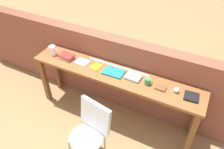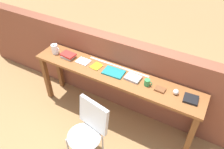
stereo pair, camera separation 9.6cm
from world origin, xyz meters
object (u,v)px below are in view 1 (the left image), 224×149
Objects in this scene: leather_journal_brown at (161,88)px; chair_white_moulded at (90,130)px; book_stack_leftmost at (67,57)px; mug at (148,82)px; magazine_cycling at (82,62)px; pitcher_white at (53,50)px; pamphlet_pile_colourful at (96,67)px; sports_ball_small at (176,90)px; book_open_centre at (113,72)px; book_repair_rightmost at (191,97)px.

chair_white_moulded is at bearing -127.71° from leather_journal_brown.
mug is at bearing -0.02° from book_stack_leftmost.
magazine_cycling is at bearing 179.06° from mug.
book_stack_leftmost is 0.27m from magazine_cycling.
pitcher_white is 1.70m from leather_journal_brown.
pamphlet_pile_colourful is 1.15m from sports_ball_small.
sports_ball_small reaches higher than book_stack_leftmost.
pitcher_white is 1.01× the size of pamphlet_pile_colourful.
pitcher_white is 1.67× the size of mug.
chair_white_moulded is at bearing -136.84° from sports_ball_small.
sports_ball_small is at bearing -1.27° from book_open_centre.
leather_journal_brown is (1.19, -0.02, 0.00)m from magazine_cycling.
pamphlet_pile_colourful is at bearing 1.48° from magazine_cycling.
chair_white_moulded is 8.10× the size of mug.
magazine_cycling is 1.14× the size of book_repair_rightmost.
sports_ball_small reaches higher than pamphlet_pile_colourful.
magazine_cycling is at bearing 126.36° from chair_white_moulded.
leather_journal_brown is (0.68, -0.01, 0.00)m from book_open_centre.
leather_journal_brown is at bearing 49.76° from chair_white_moulded.
sports_ball_small is (1.15, 0.01, 0.03)m from pamphlet_pile_colourful.
pitcher_white is 0.51m from magazine_cycling.
book_stack_leftmost is at bearing -178.37° from pamphlet_pile_colourful.
chair_white_moulded is 0.96m from mug.
pitcher_white is at bearing -178.31° from pamphlet_pile_colourful.
book_open_centre is 0.87m from sports_ball_small.
pamphlet_pile_colourful is 0.28m from book_open_centre.
pamphlet_pile_colourful is at bearing 1.63° from book_stack_leftmost.
magazine_cycling is 1.39m from sports_ball_small.
pitcher_white is 0.75m from pamphlet_pile_colourful.
magazine_cycling reaches higher than chair_white_moulded.
magazine_cycling is 2.80× the size of sports_ball_small.
book_open_centre is 0.50m from mug.
leather_journal_brown is at bearing -1.30° from mug.
mug is (0.50, -0.01, 0.03)m from book_open_centre.
book_stack_leftmost is (-0.83, 0.75, 0.39)m from chair_white_moulded.
book_stack_leftmost is 0.50m from pamphlet_pile_colourful.
pamphlet_pile_colourful is (-0.33, 0.76, 0.36)m from chair_white_moulded.
book_stack_leftmost is 0.79× the size of book_open_centre.
book_stack_leftmost is 1.26× the size of pamphlet_pile_colourful.
sports_ball_small is at bearing 0.88° from pitcher_white.
book_open_centre is 0.68m from leather_journal_brown.
magazine_cycling is at bearing 3.49° from book_stack_leftmost.
chair_white_moulded is 1.04m from leather_journal_brown.
pamphlet_pile_colourful is at bearing 176.83° from book_open_centre.
sports_ball_small is at bearing 43.16° from chair_white_moulded.
magazine_cycling is at bearing 179.53° from pamphlet_pile_colourful.
book_stack_leftmost is 1.84m from book_repair_rightmost.
book_open_centre is 1.69× the size of book_repair_rightmost.
sports_ball_small reaches higher than leather_journal_brown.
magazine_cycling is (-0.56, 0.77, 0.36)m from chair_white_moulded.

